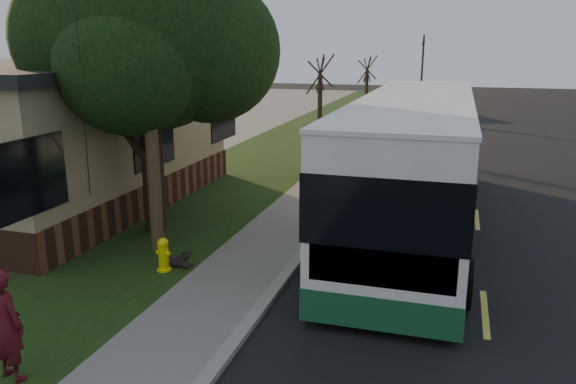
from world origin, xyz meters
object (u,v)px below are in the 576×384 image
(transit_bus, at_px, (414,159))
(traffic_signal, at_px, (422,67))
(dumpster, at_px, (51,181))
(distant_car, at_px, (432,104))
(utility_pole, at_px, (146,53))
(fire_hydrant, at_px, (163,254))
(skateboard_spare, at_px, (177,262))
(bare_tree_far, at_px, (367,86))
(skateboarder, at_px, (6,325))
(leafy_tree, at_px, (148,29))
(bare_tree_near, at_px, (320,98))
(skateboard_main, at_px, (181,258))

(transit_bus, bearing_deg, traffic_signal, 93.41)
(dumpster, distance_m, distant_car, 28.46)
(utility_pole, height_order, distant_car, utility_pole)
(fire_hydrant, relative_size, skateboard_spare, 0.81)
(fire_hydrant, bearing_deg, transit_bus, 45.35)
(fire_hydrant, bearing_deg, distant_car, 82.28)
(utility_pole, xyz_separation_m, skateboard_spare, (0.81, -0.62, -4.50))
(utility_pole, distance_m, dumpster, 7.38)
(bare_tree_far, relative_size, skateboarder, 2.37)
(leafy_tree, bearing_deg, dumpster, 162.93)
(utility_pole, bearing_deg, dumpster, 150.63)
(transit_bus, relative_size, skateboarder, 7.63)
(fire_hydrant, distance_m, dumpster, 7.36)
(utility_pole, distance_m, transit_bus, 7.32)
(traffic_signal, relative_size, skateboard_spare, 6.05)
(leafy_tree, relative_size, transit_bus, 0.60)
(dumpster, bearing_deg, bare_tree_near, 69.41)
(skateboarder, height_order, dumpster, skateboarder)
(skateboard_spare, bearing_deg, skateboarder, -92.84)
(leafy_tree, distance_m, traffic_signal, 31.76)
(fire_hydrant, relative_size, leafy_tree, 0.09)
(dumpster, bearing_deg, leafy_tree, -17.07)
(utility_pole, bearing_deg, fire_hydrant, -54.62)
(fire_hydrant, height_order, bare_tree_near, bare_tree_near)
(traffic_signal, xyz_separation_m, distant_car, (1.05, -3.42, -2.40))
(fire_hydrant, bearing_deg, utility_pole, 125.38)
(bare_tree_far, relative_size, transit_bus, 0.31)
(transit_bus, xyz_separation_m, skateboard_spare, (-4.74, -4.52, -1.74))
(leafy_tree, height_order, transit_bus, leafy_tree)
(fire_hydrant, distance_m, skateboarder, 4.30)
(bare_tree_far, xyz_separation_m, skateboard_main, (0.50, -29.40, -1.87))
(fire_hydrant, distance_m, skateboard_spare, 0.49)
(traffic_signal, height_order, dumpster, traffic_signal)
(transit_bus, xyz_separation_m, skateboard_main, (-4.74, -4.30, -1.74))
(skateboarder, bearing_deg, bare_tree_far, -78.12)
(distant_car, bearing_deg, leafy_tree, -108.81)
(fire_hydrant, xyz_separation_m, transit_bus, (4.84, 4.90, 1.44))
(leafy_tree, height_order, bare_tree_near, leafy_tree)
(bare_tree_far, relative_size, dumpster, 2.31)
(fire_hydrant, distance_m, bare_tree_near, 18.10)
(fire_hydrant, height_order, distant_car, distant_car)
(skateboard_main, bearing_deg, bare_tree_near, 93.29)
(leafy_tree, height_order, distant_car, leafy_tree)
(leafy_tree, relative_size, skateboarder, 4.58)
(utility_pole, relative_size, skateboard_spare, 9.99)
(skateboard_spare, bearing_deg, bare_tree_near, 93.25)
(distant_car, bearing_deg, skateboard_main, -104.93)
(distant_car, bearing_deg, bare_tree_near, -119.10)
(fire_hydrant, xyz_separation_m, skateboard_main, (0.10, 0.60, -0.30))
(bare_tree_near, relative_size, bare_tree_far, 1.07)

